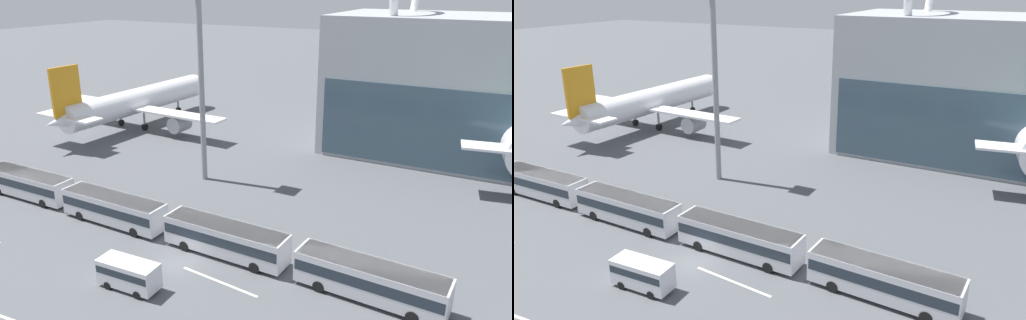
% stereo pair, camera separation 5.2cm
% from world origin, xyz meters
% --- Properties ---
extents(ground_plane, '(440.00, 440.00, 0.00)m').
position_xyz_m(ground_plane, '(0.00, 0.00, 0.00)').
color(ground_plane, '#515459').
extents(airliner_at_gate_near, '(36.88, 36.05, 12.23)m').
position_xyz_m(airliner_at_gate_near, '(-32.99, 32.19, 4.36)').
color(airliner_at_gate_near, white).
rests_on(airliner_at_gate_near, ground_plane).
extents(shuttle_bus_0, '(12.07, 2.82, 3.04)m').
position_xyz_m(shuttle_bus_0, '(-23.80, 3.54, 1.80)').
color(shuttle_bus_0, silver).
rests_on(shuttle_bus_0, ground_plane).
extents(shuttle_bus_1, '(12.12, 2.97, 3.04)m').
position_xyz_m(shuttle_bus_1, '(-10.38, 3.21, 1.80)').
color(shuttle_bus_1, silver).
rests_on(shuttle_bus_1, ground_plane).
extents(shuttle_bus_2, '(12.13, 3.03, 3.04)m').
position_xyz_m(shuttle_bus_2, '(3.04, 3.23, 1.80)').
color(shuttle_bus_2, silver).
rests_on(shuttle_bus_2, ground_plane).
extents(shuttle_bus_3, '(12.19, 3.35, 3.04)m').
position_xyz_m(shuttle_bus_3, '(16.46, 2.92, 1.80)').
color(shuttle_bus_3, silver).
rests_on(shuttle_bus_3, ground_plane).
extents(service_van_foreground, '(5.24, 2.25, 2.44)m').
position_xyz_m(service_van_foreground, '(-1.12, -4.95, 1.43)').
color(service_van_foreground, silver).
rests_on(service_van_foreground, ground_plane).
extents(floodlight_mast, '(2.44, 2.44, 23.82)m').
position_xyz_m(floodlight_mast, '(-9.17, 18.00, 14.61)').
color(floodlight_mast, gray).
rests_on(floodlight_mast, ground_plane).
extents(lane_stripe_0, '(7.71, 1.01, 0.01)m').
position_xyz_m(lane_stripe_0, '(4.81, -0.73, 0.00)').
color(lane_stripe_0, silver).
rests_on(lane_stripe_0, ground_plane).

